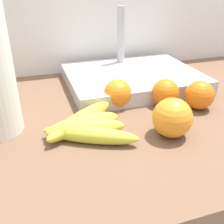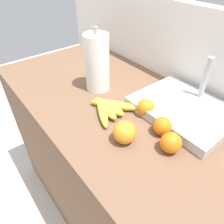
{
  "view_description": "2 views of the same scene",
  "coord_description": "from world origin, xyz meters",
  "px_view_note": "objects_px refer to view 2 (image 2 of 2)",
  "views": [
    {
      "loc": [
        -0.15,
        -0.55,
        1.24
      ],
      "look_at": [
        0.01,
        -0.07,
        0.97
      ],
      "focal_mm": 42.55,
      "sensor_mm": 36.0,
      "label": 1
    },
    {
      "loc": [
        0.5,
        -0.5,
        1.49
      ],
      "look_at": [
        0.0,
        -0.1,
        0.98
      ],
      "focal_mm": 33.69,
      "sensor_mm": 36.0,
      "label": 2
    }
  ],
  "objects_px": {
    "banana_bunch": "(108,108)",
    "orange_center": "(171,143)",
    "paper_towel_roll": "(97,63)",
    "sink_basin": "(184,108)",
    "orange_back_right": "(162,126)",
    "orange_back_left": "(146,107)",
    "orange_far_right": "(125,132)"
  },
  "relations": [
    {
      "from": "banana_bunch",
      "to": "orange_center",
      "type": "height_order",
      "value": "orange_center"
    },
    {
      "from": "paper_towel_roll",
      "to": "sink_basin",
      "type": "distance_m",
      "value": 0.43
    },
    {
      "from": "orange_center",
      "to": "sink_basin",
      "type": "xyz_separation_m",
      "value": [
        -0.1,
        0.21,
        -0.01
      ]
    },
    {
      "from": "orange_center",
      "to": "orange_back_right",
      "type": "bearing_deg",
      "value": 151.3
    },
    {
      "from": "paper_towel_roll",
      "to": "sink_basin",
      "type": "relative_size",
      "value": 0.75
    },
    {
      "from": "orange_back_right",
      "to": "paper_towel_roll",
      "type": "height_order",
      "value": "paper_towel_roll"
    },
    {
      "from": "paper_towel_roll",
      "to": "sink_basin",
      "type": "bearing_deg",
      "value": 23.15
    },
    {
      "from": "banana_bunch",
      "to": "sink_basin",
      "type": "distance_m",
      "value": 0.31
    },
    {
      "from": "banana_bunch",
      "to": "sink_basin",
      "type": "height_order",
      "value": "sink_basin"
    },
    {
      "from": "paper_towel_roll",
      "to": "orange_back_right",
      "type": "bearing_deg",
      "value": -0.43
    },
    {
      "from": "orange_back_right",
      "to": "sink_basin",
      "type": "distance_m",
      "value": 0.17
    },
    {
      "from": "banana_bunch",
      "to": "orange_back_right",
      "type": "bearing_deg",
      "value": 17.69
    },
    {
      "from": "orange_back_left",
      "to": "sink_basin",
      "type": "relative_size",
      "value": 0.18
    },
    {
      "from": "orange_far_right",
      "to": "orange_back_left",
      "type": "height_order",
      "value": "orange_far_right"
    },
    {
      "from": "orange_center",
      "to": "paper_towel_roll",
      "type": "relative_size",
      "value": 0.25
    },
    {
      "from": "banana_bunch",
      "to": "sink_basin",
      "type": "xyz_separation_m",
      "value": [
        0.2,
        0.24,
        0.0
      ]
    },
    {
      "from": "sink_basin",
      "to": "orange_back_left",
      "type": "bearing_deg",
      "value": -125.08
    },
    {
      "from": "banana_bunch",
      "to": "orange_back_left",
      "type": "bearing_deg",
      "value": 44.34
    },
    {
      "from": "orange_back_left",
      "to": "sink_basin",
      "type": "height_order",
      "value": "sink_basin"
    },
    {
      "from": "banana_bunch",
      "to": "orange_far_right",
      "type": "distance_m",
      "value": 0.18
    },
    {
      "from": "orange_back_right",
      "to": "sink_basin",
      "type": "height_order",
      "value": "sink_basin"
    },
    {
      "from": "banana_bunch",
      "to": "orange_far_right",
      "type": "height_order",
      "value": "orange_far_right"
    },
    {
      "from": "orange_back_right",
      "to": "paper_towel_roll",
      "type": "relative_size",
      "value": 0.24
    },
    {
      "from": "paper_towel_roll",
      "to": "banana_bunch",
      "type": "bearing_deg",
      "value": -22.88
    },
    {
      "from": "banana_bunch",
      "to": "paper_towel_roll",
      "type": "distance_m",
      "value": 0.22
    },
    {
      "from": "orange_back_left",
      "to": "orange_far_right",
      "type": "bearing_deg",
      "value": -70.13
    },
    {
      "from": "orange_back_right",
      "to": "orange_center",
      "type": "distance_m",
      "value": 0.08
    },
    {
      "from": "orange_back_right",
      "to": "orange_far_right",
      "type": "distance_m",
      "value": 0.14
    },
    {
      "from": "orange_center",
      "to": "orange_back_left",
      "type": "height_order",
      "value": "same"
    },
    {
      "from": "orange_center",
      "to": "sink_basin",
      "type": "bearing_deg",
      "value": 115.41
    },
    {
      "from": "orange_center",
      "to": "paper_towel_roll",
      "type": "distance_m",
      "value": 0.49
    },
    {
      "from": "sink_basin",
      "to": "banana_bunch",
      "type": "bearing_deg",
      "value": -130.27
    }
  ]
}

